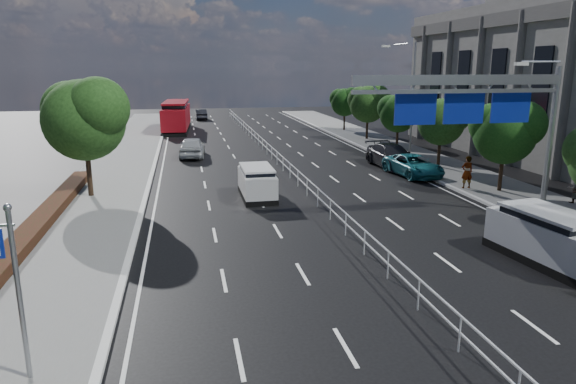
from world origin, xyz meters
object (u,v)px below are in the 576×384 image
object	(u,v)px
overhead_gantry	(481,102)
parked_car_teal	(413,165)
near_car_dark	(201,114)
silver_minivan	(549,237)
pedestrian_b	(575,189)
pedestrian_a	(467,172)
parked_car_dark	(392,156)
white_minivan	(257,182)
red_bus	(176,116)
near_car_silver	(192,147)

from	to	relation	value
overhead_gantry	parked_car_teal	world-z (taller)	overhead_gantry
near_car_dark	silver_minivan	xyz separation A→B (m)	(10.85, -56.52, 0.27)
pedestrian_b	parked_car_teal	bearing A→B (deg)	-45.95
pedestrian_a	parked_car_dark	bearing A→B (deg)	-78.28
white_minivan	pedestrian_b	bearing A→B (deg)	-17.00
overhead_gantry	red_bus	bearing A→B (deg)	110.38
red_bus	pedestrian_b	xyz separation A→B (m)	(20.90, -37.17, -0.83)
parked_car_dark	near_car_dark	bearing A→B (deg)	105.73
overhead_gantry	silver_minivan	distance (m)	7.38
silver_minivan	near_car_silver	bearing A→B (deg)	108.81
near_car_silver	silver_minivan	distance (m)	28.98
white_minivan	parked_car_dark	xyz separation A→B (m)	(10.90, 6.90, -0.04)
near_car_dark	pedestrian_b	distance (m)	52.70
near_car_silver	near_car_dark	distance (m)	30.49
pedestrian_a	pedestrian_b	bearing A→B (deg)	132.51
white_minivan	overhead_gantry	bearing A→B (deg)	-32.67
white_minivan	parked_car_teal	xyz separation A→B (m)	(11.14, 3.74, -0.17)
red_bus	near_car_silver	xyz separation A→B (m)	(1.37, -17.99, -0.91)
overhead_gantry	near_car_silver	bearing A→B (deg)	122.32
pedestrian_b	pedestrian_a	bearing A→B (deg)	-34.16
red_bus	near_car_silver	bearing A→B (deg)	-82.37
near_car_silver	pedestrian_b	xyz separation A→B (m)	(19.53, -19.18, 0.08)
overhead_gantry	parked_car_dark	bearing A→B (deg)	84.20
red_bus	silver_minivan	bearing A→B (deg)	-69.09
parked_car_teal	pedestrian_a	bearing A→B (deg)	-80.56
silver_minivan	red_bus	bearing A→B (deg)	100.59
near_car_dark	parked_car_dark	size ratio (longest dim) A/B	0.75
pedestrian_b	near_car_silver	bearing A→B (deg)	-30.69
white_minivan	silver_minivan	distance (m)	15.13
white_minivan	near_car_silver	distance (m)	14.56
near_car_dark	parked_car_dark	bearing A→B (deg)	105.75
silver_minivan	parked_car_teal	xyz separation A→B (m)	(1.80, 15.64, -0.27)
near_car_silver	silver_minivan	world-z (taller)	silver_minivan
near_car_dark	silver_minivan	world-z (taller)	silver_minivan
parked_car_teal	white_minivan	bearing A→B (deg)	-168.01
white_minivan	red_bus	xyz separation A→B (m)	(-4.66, 32.17, 0.87)
parked_car_dark	near_car_silver	bearing A→B (deg)	150.36
white_minivan	near_car_silver	world-z (taller)	white_minivan
near_car_dark	red_bus	bearing A→B (deg)	73.34
red_bus	pedestrian_b	size ratio (longest dim) A/B	7.37
white_minivan	pedestrian_a	xyz separation A→B (m)	(12.44, -0.79, 0.24)
near_car_dark	parked_car_teal	bearing A→B (deg)	104.72
red_bus	parked_car_dark	size ratio (longest dim) A/B	1.98
near_car_dark	pedestrian_a	world-z (taller)	pedestrian_a
red_bus	parked_car_teal	xyz separation A→B (m)	(15.80, -28.43, -1.04)
red_bus	white_minivan	bearing A→B (deg)	-78.46
white_minivan	pedestrian_a	world-z (taller)	pedestrian_a
pedestrian_a	pedestrian_b	distance (m)	5.68
red_bus	parked_car_teal	distance (m)	32.54
red_bus	pedestrian_a	xyz separation A→B (m)	(17.10, -32.96, -0.63)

